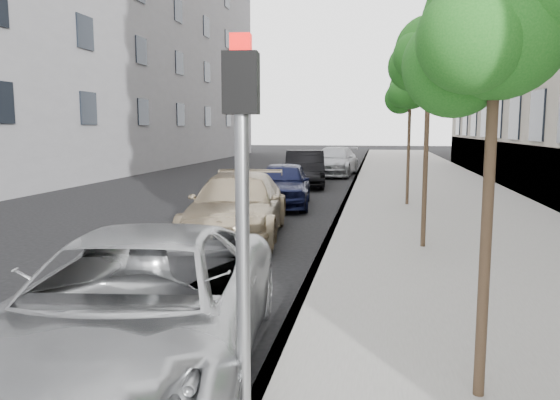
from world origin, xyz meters
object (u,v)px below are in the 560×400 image
(signal_pole, at_px, (242,202))
(sedan_blue, at_px, (283,184))
(sedan_black, at_px, (305,168))
(sedan_rear, at_px, (334,161))
(tree_near, at_px, (500,26))
(tree_mid, at_px, (431,50))
(minivan, at_px, (136,310))
(suv, at_px, (237,206))
(tree_far, at_px, (411,88))

(signal_pole, height_order, sedan_blue, signal_pole)
(sedan_black, height_order, sedan_rear, sedan_black)
(tree_near, bearing_deg, tree_mid, 90.00)
(signal_pole, bearing_deg, tree_mid, 71.17)
(minivan, bearing_deg, sedan_black, 84.85)
(signal_pole, height_order, suv, signal_pole)
(suv, distance_m, sedan_black, 11.85)
(sedan_blue, bearing_deg, minivan, -92.97)
(suv, bearing_deg, tree_mid, -17.42)
(tree_near, distance_m, signal_pole, 2.71)
(sedan_rear, bearing_deg, tree_mid, -74.53)
(sedan_blue, relative_size, sedan_rear, 0.81)
(tree_far, xyz_separation_m, sedan_blue, (-4.08, -0.27, -3.09))
(minivan, bearing_deg, tree_near, -7.43)
(sedan_black, bearing_deg, tree_near, -85.07)
(tree_near, height_order, sedan_black, tree_near)
(tree_mid, relative_size, suv, 0.94)
(tree_far, bearing_deg, sedan_rear, 105.61)
(minivan, xyz_separation_m, suv, (-0.86, 7.37, -0.01))
(tree_near, height_order, minivan, tree_near)
(tree_far, bearing_deg, sedan_blue, -176.24)
(tree_near, distance_m, tree_mid, 6.54)
(tree_mid, bearing_deg, signal_pole, -103.84)
(tree_near, xyz_separation_m, tree_mid, (0.00, 6.50, 0.69))
(signal_pole, bearing_deg, sedan_black, 91.35)
(tree_near, bearing_deg, sedan_blue, 107.75)
(tree_far, relative_size, sedan_rear, 0.84)
(sedan_black, xyz_separation_m, sedan_rear, (0.88, 5.69, -0.02))
(minivan, bearing_deg, tree_mid, 54.95)
(minivan, relative_size, suv, 1.05)
(minivan, relative_size, sedan_black, 1.13)
(tree_far, distance_m, signal_pole, 14.56)
(suv, bearing_deg, minivan, -89.27)
(tree_mid, bearing_deg, suv, 168.49)
(signal_pole, height_order, sedan_rear, signal_pole)
(minivan, bearing_deg, suv, 89.03)
(tree_near, distance_m, suv, 8.91)
(tree_near, bearing_deg, sedan_black, 102.35)
(minivan, bearing_deg, tree_far, 67.82)
(tree_near, relative_size, minivan, 0.75)
(signal_pole, bearing_deg, minivan, 133.03)
(suv, relative_size, sedan_blue, 1.19)
(tree_far, bearing_deg, sedan_black, 124.09)
(tree_near, height_order, signal_pole, tree_near)
(minivan, bearing_deg, sedan_blue, 85.51)
(tree_mid, bearing_deg, sedan_black, 108.31)
(sedan_blue, xyz_separation_m, sedan_rear, (0.75, 12.17, 0.04))
(suv, distance_m, sedan_blue, 5.37)
(suv, bearing_deg, tree_far, 47.15)
(tree_near, xyz_separation_m, suv, (-4.24, 7.36, -2.70))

